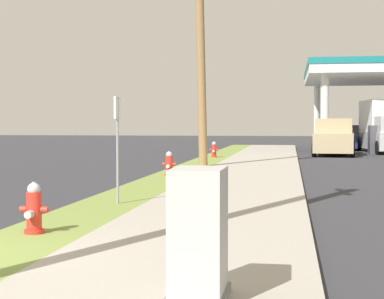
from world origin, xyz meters
name	(u,v)px	position (x,y,z in m)	size (l,w,h in m)	color
sidewalk_slab	(165,282)	(3.00, 0.00, 0.06)	(3.20, 80.00, 0.12)	#A8A093
fire_hydrant_nearest	(34,211)	(0.63, 2.18, 0.45)	(0.42, 0.38, 0.74)	red
fire_hydrant_second	(169,165)	(0.62, 12.25, 0.45)	(0.42, 0.38, 0.74)	red
fire_hydrant_third	(214,150)	(0.71, 22.73, 0.45)	(0.42, 0.37, 0.74)	red
utility_pole_midground	(201,49)	(0.97, 16.56, 4.48)	(1.35, 0.61, 8.56)	#937047
utility_cabinet	(199,239)	(3.47, -0.78, 0.67)	(0.52, 0.75, 1.19)	slate
street_sign_post	(117,127)	(0.89, 5.63, 1.63)	(0.05, 0.36, 2.12)	gray
car_black_by_near_pump	(359,137)	(9.34, 41.92, 0.72)	(2.24, 4.63, 1.57)	black
car_navy_by_far_pump	(338,139)	(7.32, 34.92, 0.72)	(2.10, 4.57, 1.57)	navy
truck_tan_at_forecourt	(335,138)	(6.61, 27.90, 0.91)	(2.60, 5.57, 1.97)	tan
truck_silver_on_apron	(384,127)	(9.72, 31.65, 1.49)	(2.63, 6.55, 3.11)	#BCBCC1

